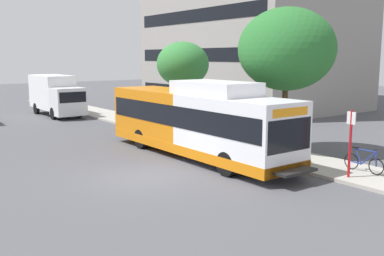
% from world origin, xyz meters
% --- Properties ---
extents(ground_plane, '(120.00, 120.00, 0.00)m').
position_xyz_m(ground_plane, '(0.00, 8.00, 0.00)').
color(ground_plane, '#4C4C51').
extents(sidewalk_curb, '(3.00, 56.00, 0.14)m').
position_xyz_m(sidewalk_curb, '(7.00, 6.00, 0.07)').
color(sidewalk_curb, '#A8A399').
rests_on(sidewalk_curb, ground).
extents(transit_bus, '(2.58, 12.25, 3.65)m').
position_xyz_m(transit_bus, '(3.87, 1.62, 1.70)').
color(transit_bus, white).
rests_on(transit_bus, ground).
extents(bus_stop_sign_pole, '(0.10, 0.36, 2.60)m').
position_xyz_m(bus_stop_sign_pole, '(6.08, -5.18, 1.65)').
color(bus_stop_sign_pole, red).
rests_on(bus_stop_sign_pole, sidewalk_curb).
extents(bicycle_parked, '(0.52, 1.76, 1.02)m').
position_xyz_m(bicycle_parked, '(7.24, -5.08, 0.56)').
color(bicycle_parked, black).
rests_on(bicycle_parked, sidewalk_curb).
extents(street_tree_near_stop, '(4.67, 4.67, 6.93)m').
position_xyz_m(street_tree_near_stop, '(7.85, -0.30, 5.08)').
color(street_tree_near_stop, '#4C3823').
rests_on(street_tree_near_stop, sidewalk_curb).
extents(street_tree_mid_block, '(3.37, 3.37, 5.57)m').
position_xyz_m(street_tree_mid_block, '(8.00, 8.51, 4.26)').
color(street_tree_mid_block, '#4C3823').
rests_on(street_tree_mid_block, sidewalk_curb).
extents(box_truck_background, '(2.32, 7.01, 3.25)m').
position_xyz_m(box_truck_background, '(3.84, 20.51, 1.74)').
color(box_truck_background, silver).
rests_on(box_truck_background, ground).
extents(lattice_comm_tower, '(1.10, 1.10, 28.87)m').
position_xyz_m(lattice_comm_tower, '(21.90, 30.80, 9.60)').
color(lattice_comm_tower, '#B7B7BC').
rests_on(lattice_comm_tower, ground).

